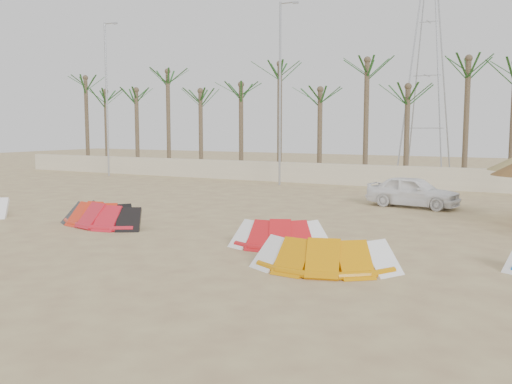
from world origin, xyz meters
The scene contains 11 objects.
ground centered at (0.00, 0.00, 0.00)m, with size 120.00×120.00×0.00m, color tan.
boundary_wall centered at (0.00, 22.00, 0.65)m, with size 60.00×0.30×1.30m, color beige.
palm_line centered at (0.67, 23.50, 6.44)m, with size 52.00×4.00×7.70m.
lamp_a centered at (-19.96, 20.00, 5.77)m, with size 1.25×0.14×11.00m.
lamp_b centered at (-5.96, 20.00, 5.77)m, with size 1.25×0.14×11.00m.
pylon centered at (1.00, 28.00, 0.00)m, with size 3.00×3.00×14.00m, color #A5A8AD, non-canonical shape.
kite_red_left centered at (-5.48, 4.18, 0.42)m, with size 3.14×1.97×0.90m.
kite_red_mid centered at (-5.05, 4.14, 0.42)m, with size 3.78×2.18×0.90m.
kite_red_right centered at (2.19, 3.82, 0.42)m, with size 3.32×2.42×0.90m.
kite_orange centered at (4.37, 1.91, 0.42)m, with size 3.83×2.38×0.90m.
car centered at (3.56, 14.16, 0.70)m, with size 1.65×4.10×1.40m, color white.
Camera 1 is at (9.55, -11.45, 3.57)m, focal length 40.00 mm.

